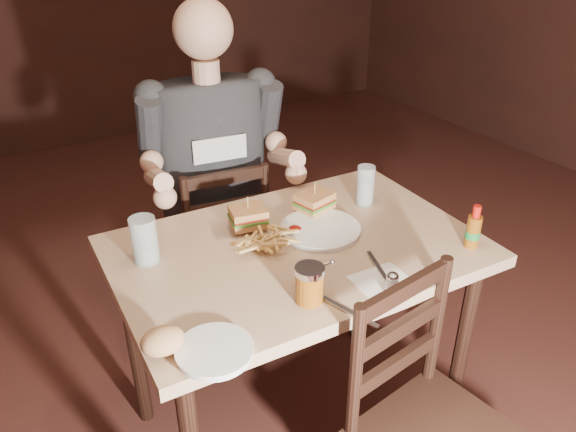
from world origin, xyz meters
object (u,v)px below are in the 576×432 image
glass_left (144,240)px  hot_sauce (474,226)px  syrup_dispenser (309,284)px  side_plate (215,352)px  dinner_plate (320,230)px  glass_right (365,185)px  diner (213,137)px  main_table (296,271)px  chair_far (218,245)px

glass_left → hot_sauce: same height
syrup_dispenser → side_plate: 0.31m
side_plate → dinner_plate: bearing=32.6°
syrup_dispenser → glass_right: bearing=40.1°
glass_left → dinner_plate: bearing=-13.9°
syrup_dispenser → dinner_plate: bearing=53.4°
hot_sauce → diner: bearing=116.1°
diner → glass_left: bearing=-125.6°
main_table → syrup_dispenser: syrup_dispenser is taller
main_table → diner: (0.01, 0.61, 0.24)m
glass_right → dinner_plate: bearing=-160.8°
chair_far → syrup_dispenser: syrup_dispenser is taller
dinner_plate → glass_right: size_ratio=1.77×
hot_sauce → side_plate: size_ratio=0.78×
main_table → hot_sauce: bearing=-31.6°
main_table → glass_left: (-0.42, 0.16, 0.16)m
diner → glass_right: diner is taller
diner → syrup_dispenser: (-0.13, -0.86, -0.10)m
hot_sauce → syrup_dispenser: 0.57m
syrup_dispenser → side_plate: (-0.30, -0.06, -0.04)m
glass_right → side_plate: size_ratio=0.78×
side_plate → glass_right: bearing=28.7°
glass_right → hot_sauce: bearing=-75.2°
main_table → side_plate: side_plate is taller
side_plate → syrup_dispenser: bearing=11.0°
glass_right → hot_sauce: same height
glass_right → syrup_dispenser: size_ratio=1.35×
syrup_dispenser → side_plate: syrup_dispenser is taller
dinner_plate → main_table: bearing=-164.8°
chair_far → side_plate: chair_far is taller
glass_right → syrup_dispenser: (-0.46, -0.36, -0.02)m
syrup_dispenser → side_plate: size_ratio=0.58×
main_table → glass_right: glass_right is taller
main_table → chair_far: bearing=88.1°
hot_sauce → syrup_dispenser: size_ratio=1.35×
chair_far → dinner_plate: 0.73m
diner → glass_right: size_ratio=7.04×
main_table → dinner_plate: dinner_plate is taller
main_table → glass_left: bearing=159.1°
glass_right → main_table: bearing=-162.1°
side_plate → hot_sauce: bearing=1.7°
chair_far → main_table: bearing=96.0°
glass_left → side_plate: size_ratio=0.78×
dinner_plate → hot_sauce: 0.47m
main_table → glass_left: 0.47m
syrup_dispenser → side_plate: bearing=-166.6°
chair_far → diner: (-0.01, -0.05, 0.50)m
glass_left → hot_sauce: (0.87, -0.44, -0.00)m
dinner_plate → glass_left: 0.54m
main_table → dinner_plate: 0.15m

